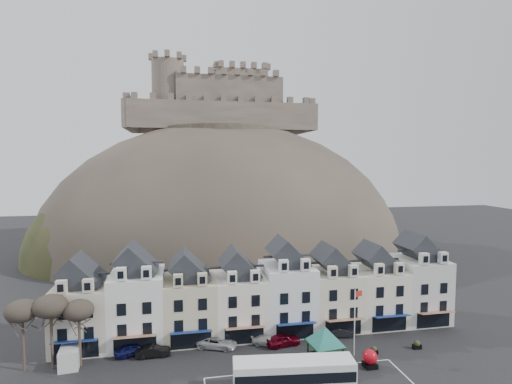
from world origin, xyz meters
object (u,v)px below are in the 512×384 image
(car_navy, at_px, (133,349))
(car_black, at_px, (153,351))
(car_charcoal, at_px, (340,332))
(red_buoy, at_px, (370,358))
(car_white, at_px, (268,340))
(car_maroon, at_px, (283,340))
(flagpole, at_px, (355,318))
(white_van, at_px, (71,354))
(bus, at_px, (294,375))
(car_silver, at_px, (217,342))
(bus_shelter, at_px, (325,336))

(car_navy, distance_m, car_black, 2.59)
(car_black, bearing_deg, car_charcoal, -89.18)
(red_buoy, distance_m, car_white, 12.95)
(car_navy, relative_size, car_maroon, 1.01)
(flagpole, xyz_separation_m, white_van, (-33.70, 4.56, -3.61))
(car_maroon, relative_size, car_charcoal, 1.14)
(white_van, bearing_deg, car_navy, -0.74)
(red_buoy, distance_m, flagpole, 4.74)
(white_van, bearing_deg, red_buoy, -18.70)
(white_van, relative_size, car_white, 1.21)
(white_van, xyz_separation_m, car_navy, (7.02, 0.68, -0.35))
(bus, height_order, car_silver, bus)
(bus_shelter, distance_m, car_navy, 23.44)
(flagpole, height_order, car_black, flagpole)
(car_black, xyz_separation_m, car_maroon, (16.29, -0.16, 0.08))
(white_van, bearing_deg, car_charcoal, -5.16)
(car_white, distance_m, car_maroon, 1.99)
(bus, height_order, car_black, bus)
(bus_shelter, xyz_separation_m, white_van, (-29.24, 6.22, -2.49))
(flagpole, distance_m, car_navy, 27.48)
(flagpole, relative_size, car_maroon, 1.85)
(white_van, bearing_deg, car_maroon, -7.22)
(bus, height_order, bus_shelter, bus_shelter)
(car_black, height_order, car_silver, car_silver)
(car_white, bearing_deg, car_silver, 108.70)
(bus_shelter, xyz_separation_m, flagpole, (4.46, 1.66, 1.12))
(bus_shelter, relative_size, car_silver, 1.45)
(car_navy, height_order, car_charcoal, car_navy)
(car_navy, distance_m, car_silver, 10.29)
(bus_shelter, xyz_separation_m, car_maroon, (-3.51, 5.82, -2.85))
(car_navy, relative_size, car_silver, 0.90)
(bus_shelter, distance_m, car_white, 8.90)
(flagpole, bearing_deg, car_white, 154.33)
(bus_shelter, xyz_separation_m, car_charcoal, (4.80, 6.91, -2.97))
(car_maroon, bearing_deg, car_white, 62.57)
(white_van, height_order, car_white, white_van)
(car_black, bearing_deg, red_buoy, -107.69)
(car_white, relative_size, car_charcoal, 1.08)
(bus, distance_m, car_black, 18.13)
(red_buoy, bearing_deg, white_van, 167.61)
(car_white, bearing_deg, car_black, 114.79)
(car_navy, height_order, car_black, car_navy)
(white_van, distance_m, car_charcoal, 34.05)
(bus_shelter, relative_size, flagpole, 0.88)
(red_buoy, height_order, car_black, red_buoy)
(bus_shelter, distance_m, white_van, 30.00)
(flagpole, bearing_deg, car_black, 169.92)
(white_van, distance_m, car_silver, 17.33)
(flagpole, xyz_separation_m, car_white, (-9.86, 4.74, -4.12))
(flagpole, relative_size, car_charcoal, 2.11)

